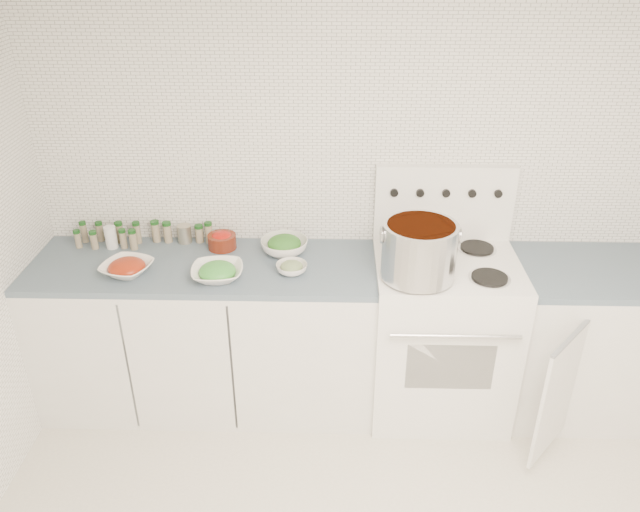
{
  "coord_description": "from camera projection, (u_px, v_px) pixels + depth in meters",
  "views": [
    {
      "loc": [
        -0.12,
        -1.7,
        2.52
      ],
      "look_at": [
        -0.19,
        1.14,
        0.98
      ],
      "focal_mm": 35.0,
      "sensor_mm": 36.0,
      "label": 1
    }
  ],
  "objects": [
    {
      "name": "spice_cluster",
      "position": [
        139.0,
        234.0,
        3.51
      ],
      "size": [
        0.76,
        0.14,
        0.13
      ],
      "color": "gray",
      "rests_on": "counter_left"
    },
    {
      "name": "stock_pot",
      "position": [
        419.0,
        249.0,
        3.06
      ],
      "size": [
        0.39,
        0.37,
        0.28
      ],
      "rotation": [
        0.0,
        0.0,
        -0.22
      ],
      "color": "silver",
      "rests_on": "stove"
    },
    {
      "name": "bowl_snowpea",
      "position": [
        217.0,
        272.0,
        3.18
      ],
      "size": [
        0.29,
        0.29,
        0.09
      ],
      "color": "white",
      "rests_on": "counter_left"
    },
    {
      "name": "stove",
      "position": [
        440.0,
        330.0,
        3.49
      ],
      "size": [
        0.76,
        0.7,
        1.36
      ],
      "color": "white",
      "rests_on": "ground"
    },
    {
      "name": "counter_left",
      "position": [
        209.0,
        333.0,
        3.54
      ],
      "size": [
        1.85,
        0.62,
        0.9
      ],
      "color": "white",
      "rests_on": "ground"
    },
    {
      "name": "salt_canister",
      "position": [
        111.0,
        237.0,
        3.46
      ],
      "size": [
        0.08,
        0.08,
        0.13
      ],
      "primitive_type": "cylinder",
      "rotation": [
        0.0,
        0.0,
        0.37
      ],
      "color": "white",
      "rests_on": "counter_left"
    },
    {
      "name": "bowl_broccoli",
      "position": [
        284.0,
        245.0,
        3.41
      ],
      "size": [
        0.33,
        0.33,
        0.1
      ],
      "color": "white",
      "rests_on": "counter_left"
    },
    {
      "name": "bowl_tomato",
      "position": [
        127.0,
        268.0,
        3.22
      ],
      "size": [
        0.31,
        0.31,
        0.08
      ],
      "color": "white",
      "rests_on": "counter_left"
    },
    {
      "name": "bowl_zucchini",
      "position": [
        292.0,
        268.0,
        3.23
      ],
      "size": [
        0.2,
        0.2,
        0.07
      ],
      "color": "white",
      "rests_on": "counter_left"
    },
    {
      "name": "tin_can",
      "position": [
        185.0,
        234.0,
        3.53
      ],
      "size": [
        0.1,
        0.1,
        0.1
      ],
      "primitive_type": "cylinder",
      "rotation": [
        0.0,
        0.0,
        0.32
      ],
      "color": "#9F9987",
      "rests_on": "counter_left"
    },
    {
      "name": "counter_right",
      "position": [
        587.0,
        339.0,
        3.49
      ],
      "size": [
        0.89,
        0.93,
        0.9
      ],
      "color": "white",
      "rests_on": "ground"
    },
    {
      "name": "room_walls",
      "position": [
        373.0,
        268.0,
        1.95
      ],
      "size": [
        3.54,
        3.04,
        2.52
      ],
      "color": "white",
      "rests_on": "ground"
    },
    {
      "name": "bowl_pepper",
      "position": [
        222.0,
        240.0,
        3.47
      ],
      "size": [
        0.16,
        0.16,
        0.1
      ],
      "color": "#5D1E10",
      "rests_on": "counter_left"
    }
  ]
}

